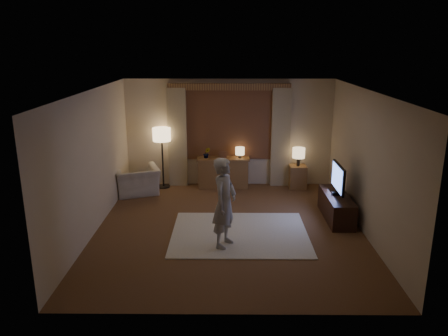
{
  "coord_description": "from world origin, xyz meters",
  "views": [
    {
      "loc": [
        -0.03,
        -7.69,
        3.4
      ],
      "look_at": [
        -0.1,
        0.6,
        1.03
      ],
      "focal_mm": 35.0,
      "sensor_mm": 36.0,
      "label": 1
    }
  ],
  "objects_px": {
    "sideboard": "(223,173)",
    "person": "(224,203)",
    "side_table": "(298,177)",
    "tv_stand": "(336,207)",
    "armchair": "(137,181)"
  },
  "relations": [
    {
      "from": "side_table",
      "to": "person",
      "type": "height_order",
      "value": "person"
    },
    {
      "from": "side_table",
      "to": "person",
      "type": "xyz_separation_m",
      "value": [
        -1.75,
        -3.2,
        0.52
      ]
    },
    {
      "from": "sideboard",
      "to": "armchair",
      "type": "distance_m",
      "value": 2.08
    },
    {
      "from": "sideboard",
      "to": "person",
      "type": "relative_size",
      "value": 0.77
    },
    {
      "from": "armchair",
      "to": "person",
      "type": "height_order",
      "value": "person"
    },
    {
      "from": "tv_stand",
      "to": "sideboard",
      "type": "bearing_deg",
      "value": 139.03
    },
    {
      "from": "armchair",
      "to": "tv_stand",
      "type": "xyz_separation_m",
      "value": [
        4.3,
        -1.46,
        -0.07
      ]
    },
    {
      "from": "tv_stand",
      "to": "person",
      "type": "distance_m",
      "value": 2.63
    },
    {
      "from": "armchair",
      "to": "person",
      "type": "bearing_deg",
      "value": 106.43
    },
    {
      "from": "sideboard",
      "to": "person",
      "type": "distance_m",
      "value": 3.29
    },
    {
      "from": "person",
      "to": "side_table",
      "type": "bearing_deg",
      "value": -4.43
    },
    {
      "from": "side_table",
      "to": "tv_stand",
      "type": "distance_m",
      "value": 1.99
    },
    {
      "from": "armchair",
      "to": "tv_stand",
      "type": "height_order",
      "value": "armchair"
    },
    {
      "from": "person",
      "to": "sideboard",
      "type": "bearing_deg",
      "value": 25.18
    },
    {
      "from": "armchair",
      "to": "person",
      "type": "distance_m",
      "value": 3.46
    }
  ]
}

